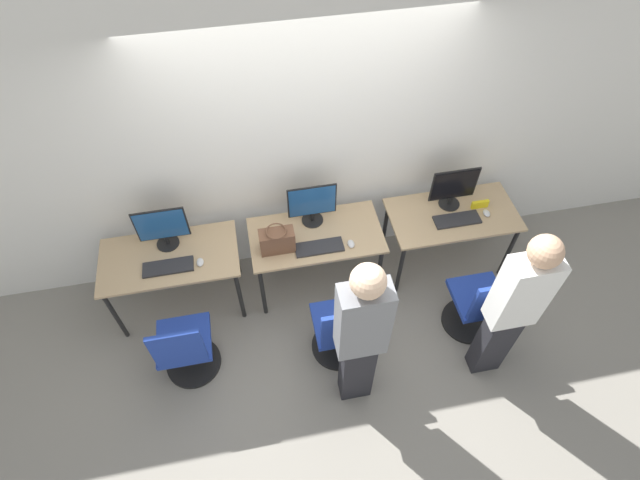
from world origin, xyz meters
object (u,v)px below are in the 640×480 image
(keyboard_center, at_px, (319,247))
(keyboard_right, at_px, (457,220))
(monitor_center, at_px, (312,204))
(monitor_right, at_px, (454,187))
(office_chair_center, at_px, (341,332))
(mouse_right, at_px, (486,213))
(keyboard_left, at_px, (168,267))
(office_chair_right, at_px, (479,306))
(person_center, at_px, (361,335))
(handbag, at_px, (277,240))
(monitor_left, at_px, (162,227))
(mouse_left, at_px, (200,262))
(person_right, at_px, (514,306))
(office_chair_left, at_px, (186,350))
(mouse_center, at_px, (351,244))

(keyboard_center, height_order, keyboard_right, same)
(monitor_center, bearing_deg, monitor_right, -2.08)
(keyboard_center, bearing_deg, office_chair_center, -84.91)
(keyboard_right, xyz_separation_m, mouse_right, (0.29, 0.02, 0.01))
(keyboard_left, relative_size, office_chair_right, 0.47)
(monitor_right, bearing_deg, office_chair_right, -88.97)
(keyboard_right, bearing_deg, person_center, -137.58)
(monitor_right, relative_size, office_chair_right, 0.48)
(handbag, bearing_deg, monitor_left, 165.47)
(mouse_left, xyz_separation_m, monitor_center, (1.02, 0.30, 0.20))
(monitor_center, height_order, person_right, person_right)
(monitor_left, bearing_deg, office_chair_center, -35.17)
(monitor_left, relative_size, handbag, 1.45)
(monitor_center, xyz_separation_m, office_chair_center, (0.06, -0.97, -0.58))
(monitor_left, distance_m, person_center, 1.92)
(keyboard_left, bearing_deg, office_chair_left, -84.80)
(office_chair_left, distance_m, keyboard_right, 2.63)
(keyboard_right, bearing_deg, handbag, -179.65)
(monitor_left, relative_size, person_right, 0.25)
(monitor_left, xyz_separation_m, monitor_center, (1.29, 0.02, 0.00))
(monitor_left, relative_size, office_chair_right, 0.48)
(monitor_left, xyz_separation_m, handbag, (0.94, -0.24, -0.10))
(office_chair_left, relative_size, person_center, 0.51)
(monitor_center, height_order, office_chair_center, monitor_center)
(office_chair_center, height_order, monitor_right, monitor_right)
(person_center, relative_size, handbag, 5.90)
(office_chair_left, bearing_deg, keyboard_left, 95.20)
(keyboard_left, height_order, person_center, person_center)
(monitor_left, distance_m, keyboard_right, 2.60)
(keyboard_right, bearing_deg, monitor_right, 90.00)
(mouse_center, distance_m, mouse_right, 1.31)
(monitor_left, distance_m, monitor_center, 1.29)
(office_chair_left, relative_size, monitor_center, 2.07)
(person_right, bearing_deg, person_center, -179.25)
(person_right, bearing_deg, handbag, 147.02)
(keyboard_right, xyz_separation_m, office_chair_right, (0.02, -0.70, -0.37))
(office_chair_center, height_order, office_chair_right, same)
(monitor_left, relative_size, mouse_left, 4.82)
(office_chair_center, xyz_separation_m, mouse_right, (1.52, 0.74, 0.37))
(keyboard_center, bearing_deg, monitor_center, 90.00)
(monitor_center, height_order, keyboard_center, monitor_center)
(keyboard_left, distance_m, monitor_center, 1.34)
(mouse_left, xyz_separation_m, office_chair_center, (1.08, -0.68, -0.37))
(mouse_left, distance_m, mouse_right, 2.61)
(monitor_left, height_order, mouse_center, monitor_left)
(office_chair_center, distance_m, monitor_right, 1.65)
(mouse_center, relative_size, keyboard_right, 0.21)
(mouse_right, bearing_deg, keyboard_left, -178.97)
(office_chair_left, height_order, person_center, person_center)
(keyboard_center, height_order, person_right, person_right)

